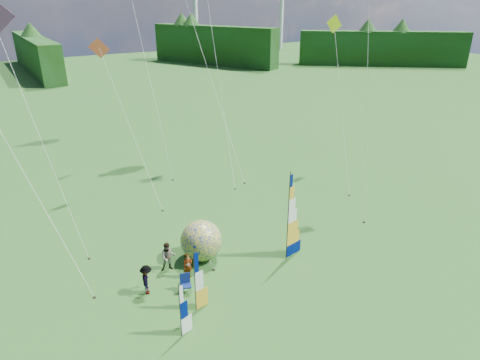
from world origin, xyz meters
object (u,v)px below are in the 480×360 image
side_banner_left (195,283)px  bol_inflatable (201,241)px  spectator_b (168,257)px  kite_whale (208,61)px  spectator_a (188,266)px  spectator_c (147,280)px  spectator_d (193,242)px  feather_banner_main (288,218)px  side_banner_far (180,312)px  camp_chair (186,284)px

side_banner_left → bol_inflatable: (2.43, 4.11, -0.45)m
spectator_b → kite_whale: kite_whale is taller
spectator_a → spectator_c: (-2.49, -0.12, 0.08)m
bol_inflatable → spectator_d: bearing=109.3°
spectator_d → kite_whale: 18.55m
feather_banner_main → side_banner_far: bearing=-172.6°
bol_inflatable → camp_chair: bol_inflatable is taller
spectator_b → bol_inflatable: bearing=19.3°
feather_banner_main → spectator_b: bearing=147.6°
spectator_c → kite_whale: size_ratio=0.09×
side_banner_left → side_banner_far: side_banner_left is taller
side_banner_far → kite_whale: size_ratio=0.15×
side_banner_left → kite_whale: size_ratio=0.18×
feather_banner_main → camp_chair: size_ratio=5.27×
spectator_a → spectator_b: size_ratio=0.87×
side_banner_far → spectator_c: size_ratio=1.64×
kite_whale → spectator_c: bearing=-105.3°
spectator_b → spectator_d: (1.97, 0.75, -0.02)m
bol_inflatable → kite_whale: size_ratio=0.13×
side_banner_left → camp_chair: (0.18, 1.59, -1.18)m
feather_banner_main → bol_inflatable: 5.45m
side_banner_far → spectator_a: 4.70m
spectator_b → kite_whale: bearing=72.0°
spectator_b → spectator_c: (-1.85, -1.41, -0.03)m
side_banner_far → spectator_b: bearing=58.5°
side_banner_left → spectator_b: bearing=80.0°
kite_whale → side_banner_left: bearing=-97.5°
side_banner_left → camp_chair: size_ratio=3.23×
kite_whale → side_banner_far: bearing=-98.9°
side_banner_far → spectator_a: bearing=46.2°
side_banner_left → spectator_c: side_banner_left is taller
side_banner_left → spectator_a: bearing=65.8°
side_banner_left → camp_chair: bearing=76.7°
spectator_a → camp_chair: 1.39m
spectator_a → spectator_d: size_ratio=0.89×
bol_inflatable → spectator_b: 2.24m
side_banner_left → side_banner_far: 1.94m
feather_banner_main → side_banner_left: feather_banner_main is taller
spectator_b → spectator_c: 2.33m
camp_chair → kite_whale: size_ratio=0.05×
spectator_a → spectator_d: 2.43m
camp_chair → side_banner_far: bearing=-102.2°
spectator_b → camp_chair: (-0.04, -2.47, -0.37)m
side_banner_far → camp_chair: (1.59, 2.89, -0.89)m
bol_inflatable → kite_whale: 18.80m
spectator_a → side_banner_far: bearing=-120.9°
spectator_a → spectator_b: (-0.64, 1.29, 0.12)m
feather_banner_main → kite_whale: bearing=66.6°
camp_chair → kite_whale: (10.70, 17.06, 9.13)m
spectator_c → spectator_d: (3.82, 2.16, 0.01)m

